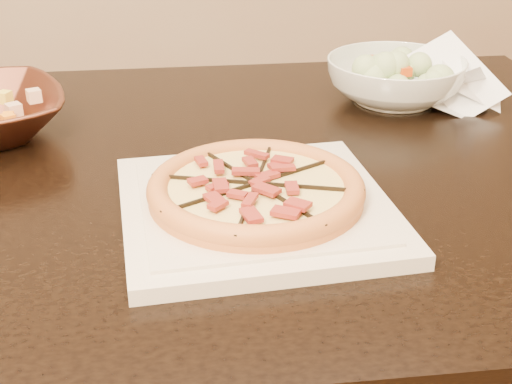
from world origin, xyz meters
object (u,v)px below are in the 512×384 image
Objects in this scene: pizza at (256,189)px; plate at (256,207)px; dining_table at (159,233)px; salad_bowl at (395,80)px.

plate is at bearing -41.03° from pizza.
salad_bowl reaches higher than dining_table.
plate reaches higher than dining_table.
plate is 0.02m from pizza.
pizza is (0.11, -0.16, 0.14)m from dining_table.
dining_table is at bearing -155.97° from salad_bowl.
pizza is at bearing -130.86° from salad_bowl.
salad_bowl is at bearing 24.03° from dining_table.
salad_bowl reaches higher than pizza.
dining_table is 0.24m from pizza.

